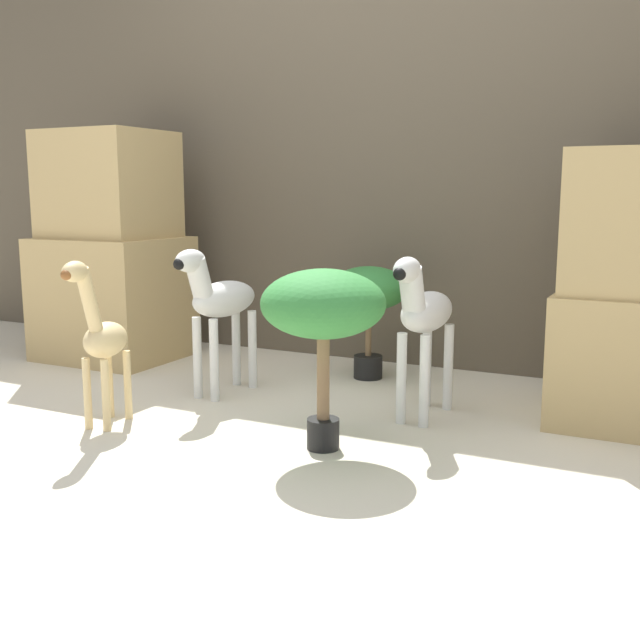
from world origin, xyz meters
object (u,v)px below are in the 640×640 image
(giraffe_figurine, at_px, (101,336))
(potted_palm_front, at_px, (369,294))
(zebra_right, at_px, (423,315))
(zebra_left, at_px, (219,302))
(potted_palm_back, at_px, (323,309))

(giraffe_figurine, xyz_separation_m, potted_palm_front, (0.61, 1.14, 0.06))
(zebra_right, height_order, giraffe_figurine, zebra_right)
(zebra_left, distance_m, potted_palm_back, 0.85)
(zebra_left, relative_size, potted_palm_front, 1.21)
(zebra_right, distance_m, potted_palm_back, 0.53)
(giraffe_figurine, distance_m, potted_palm_back, 0.89)
(potted_palm_back, bearing_deg, zebra_right, 68.46)
(zebra_left, distance_m, potted_palm_front, 0.73)
(zebra_left, height_order, giraffe_figurine, zebra_left)
(giraffe_figurine, distance_m, potted_palm_front, 1.30)
(zebra_right, distance_m, giraffe_figurine, 1.23)
(potted_palm_back, bearing_deg, giraffe_figurine, -170.67)
(giraffe_figurine, bearing_deg, potted_palm_back, 9.33)
(zebra_left, bearing_deg, potted_palm_front, 50.10)
(potted_palm_front, xyz_separation_m, potted_palm_back, (0.25, -1.00, 0.09))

